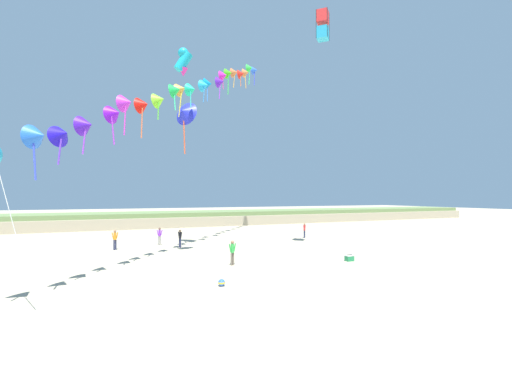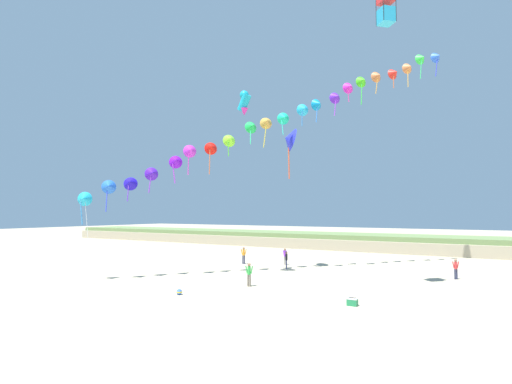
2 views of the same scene
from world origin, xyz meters
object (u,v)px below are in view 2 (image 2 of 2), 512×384
at_px(large_kite_low_lead, 289,139).
at_px(person_far_left, 244,254).
at_px(large_kite_mid_trail, 386,6).
at_px(person_mid_center, 249,273).
at_px(person_near_left, 456,268).
at_px(person_far_right, 286,259).
at_px(beach_ball, 179,292).
at_px(beach_cooler, 352,302).
at_px(person_near_right, 285,255).
at_px(large_kite_high_solo, 244,102).

bearing_deg(large_kite_low_lead, person_far_left, 169.89).
bearing_deg(large_kite_mid_trail, person_mid_center, -162.96).
relative_size(person_near_left, person_far_right, 1.00).
height_order(person_far_left, beach_ball, person_far_left).
bearing_deg(person_mid_center, beach_ball, -115.58).
distance_m(person_far_right, beach_cooler, 14.87).
bearing_deg(person_near_right, beach_ball, -87.05).
distance_m(large_kite_high_solo, beach_cooler, 18.67).
distance_m(person_near_right, large_kite_low_lead, 11.64).
height_order(person_near_left, person_near_right, person_near_right).
distance_m(person_near_right, person_far_right, 2.89).
bearing_deg(large_kite_high_solo, person_mid_center, -52.16).
xyz_separation_m(person_near_right, large_kite_low_lead, (1.77, -2.59, 11.21)).
relative_size(person_near_right, person_far_right, 1.02).
bearing_deg(person_far_right, person_far_left, 170.06).
xyz_separation_m(person_mid_center, large_kite_low_lead, (-1.36, 9.14, 11.21)).
distance_m(person_far_left, beach_ball, 15.69).
bearing_deg(person_far_left, beach_ball, -72.22).
relative_size(large_kite_low_lead, large_kite_high_solo, 2.35).
bearing_deg(person_near_left, large_kite_mid_trail, -111.23).
height_order(person_near_left, beach_ball, person_near_left).
bearing_deg(person_near_left, person_near_right, 177.26).
height_order(large_kite_low_lead, large_kite_mid_trail, large_kite_mid_trail).
distance_m(person_near_left, large_kite_mid_trail, 20.32).
distance_m(person_near_left, beach_cooler, 13.60).
distance_m(person_near_left, person_near_right, 15.51).
bearing_deg(large_kite_low_lead, beach_ball, -93.81).
height_order(person_far_right, beach_ball, person_far_right).
relative_size(person_near_right, large_kite_high_solo, 0.78).
xyz_separation_m(person_mid_center, large_kite_high_solo, (-2.62, 3.37, 13.57)).
height_order(person_near_left, person_mid_center, person_mid_center).
relative_size(person_mid_center, person_far_right, 1.03).
relative_size(large_kite_low_lead, beach_ball, 13.66).
relative_size(person_near_left, large_kite_mid_trail, 0.65).
relative_size(person_near_right, beach_ball, 4.54).
bearing_deg(person_far_left, person_far_right, -9.94).
height_order(person_far_right, beach_cooler, person_far_right).
bearing_deg(beach_cooler, person_far_right, 131.44).
bearing_deg(beach_ball, beach_cooler, 15.29).
distance_m(beach_cooler, beach_ball, 10.80).
height_order(person_mid_center, beach_ball, person_mid_center).
bearing_deg(large_kite_high_solo, beach_cooler, -26.20).
bearing_deg(large_kite_low_lead, person_near_left, 7.67).
bearing_deg(person_far_left, person_near_right, 21.76).
height_order(person_far_left, beach_cooler, person_far_left).
xyz_separation_m(person_near_left, beach_ball, (-14.64, -15.75, -0.75)).
height_order(large_kite_low_lead, beach_ball, large_kite_low_lead).
distance_m(person_near_left, beach_ball, 21.52).
height_order(person_far_left, large_kite_low_lead, large_kite_low_lead).
bearing_deg(beach_cooler, person_near_right, 129.54).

